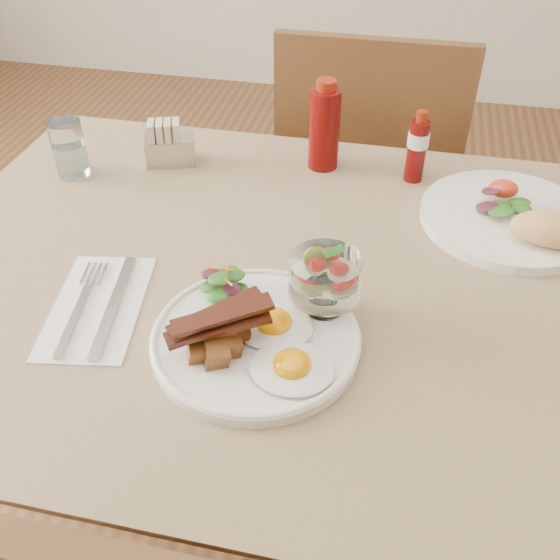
{
  "coord_description": "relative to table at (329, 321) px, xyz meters",
  "views": [
    {
      "loc": [
        0.08,
        -0.73,
        1.35
      ],
      "look_at": [
        -0.06,
        -0.1,
        0.82
      ],
      "focal_mm": 40.0,
      "sensor_mm": 36.0,
      "label": 1
    }
  ],
  "objects": [
    {
      "name": "napkin_cutlery",
      "position": [
        -0.32,
        -0.14,
        0.09
      ],
      "size": [
        0.16,
        0.24,
        0.01
      ],
      "rotation": [
        0.0,
        0.0,
        0.17
      ],
      "color": "white",
      "rests_on": "table"
    },
    {
      "name": "bacon_potato_pile",
      "position": [
        -0.12,
        -0.19,
        0.13
      ],
      "size": [
        0.13,
        0.11,
        0.06
      ],
      "rotation": [
        0.0,
        0.0,
        0.16
      ],
      "color": "brown",
      "rests_on": "main_plate"
    },
    {
      "name": "fruit_cup",
      "position": [
        0.0,
        -0.09,
        0.16
      ],
      "size": [
        0.1,
        0.1,
        0.1
      ],
      "rotation": [
        0.0,
        0.0,
        0.22
      ],
      "color": "white",
      "rests_on": "main_plate"
    },
    {
      "name": "ketchup_bottle",
      "position": [
        -0.07,
        0.34,
        0.17
      ],
      "size": [
        0.07,
        0.07,
        0.17
      ],
      "rotation": [
        0.0,
        0.0,
        -0.26
      ],
      "color": "#550504",
      "rests_on": "table"
    },
    {
      "name": "second_plate",
      "position": [
        0.28,
        0.19,
        0.11
      ],
      "size": [
        0.29,
        0.29,
        0.07
      ],
      "rotation": [
        0.0,
        0.0,
        -0.41
      ],
      "color": "white",
      "rests_on": "table"
    },
    {
      "name": "water_glass",
      "position": [
        -0.52,
        0.21,
        0.13
      ],
      "size": [
        0.06,
        0.06,
        0.1
      ],
      "color": "white",
      "rests_on": "table"
    },
    {
      "name": "hot_sauce_bottle",
      "position": [
        0.1,
        0.32,
        0.15
      ],
      "size": [
        0.05,
        0.05,
        0.14
      ],
      "rotation": [
        0.0,
        0.0,
        -0.2
      ],
      "color": "#550504",
      "rests_on": "table"
    },
    {
      "name": "main_plate",
      "position": [
        -0.08,
        -0.16,
        0.1
      ],
      "size": [
        0.28,
        0.28,
        0.02
      ],
      "primitive_type": "cylinder",
      "color": "white",
      "rests_on": "table"
    },
    {
      "name": "sugar_caddy",
      "position": [
        -0.36,
        0.28,
        0.12
      ],
      "size": [
        0.11,
        0.08,
        0.09
      ],
      "rotation": [
        0.0,
        0.0,
        0.32
      ],
      "color": "#ACACB1",
      "rests_on": "table"
    },
    {
      "name": "fried_eggs",
      "position": [
        -0.04,
        -0.18,
        0.11
      ],
      "size": [
        0.18,
        0.2,
        0.03
      ],
      "rotation": [
        0.0,
        0.0,
        -0.43
      ],
      "color": "white",
      "rests_on": "main_plate"
    },
    {
      "name": "chair_far",
      "position": [
        0.0,
        0.66,
        -0.14
      ],
      "size": [
        0.42,
        0.42,
        0.93
      ],
      "color": "brown",
      "rests_on": "ground"
    },
    {
      "name": "side_salad",
      "position": [
        -0.14,
        -0.09,
        0.12
      ],
      "size": [
        0.08,
        0.07,
        0.04
      ],
      "rotation": [
        0.0,
        0.0,
        -0.37
      ],
      "color": "#1F4712",
      "rests_on": "main_plate"
    },
    {
      "name": "table",
      "position": [
        0.0,
        0.0,
        0.0
      ],
      "size": [
        1.33,
        0.88,
        0.75
      ],
      "color": "brown",
      "rests_on": "ground"
    }
  ]
}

